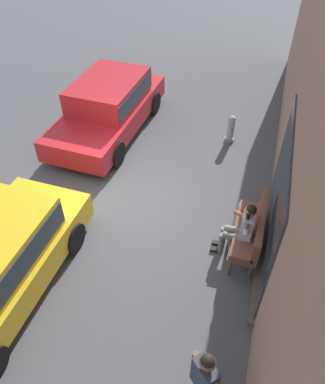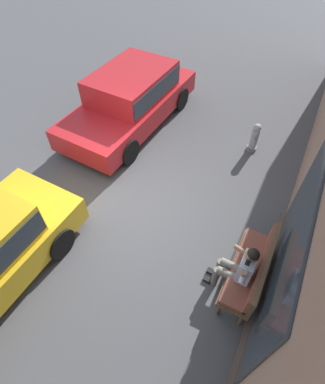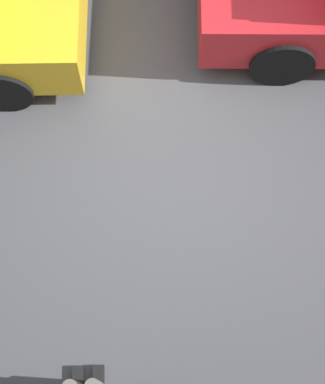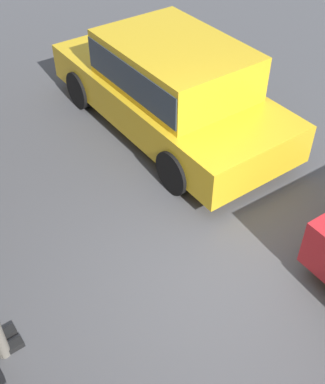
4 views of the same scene
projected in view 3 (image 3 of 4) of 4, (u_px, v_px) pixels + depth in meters
name	position (u px, v px, depth m)	size (l,w,h in m)	color
ground_plane	(170.00, 144.00, 6.00)	(60.00, 60.00, 0.00)	#4C4C4F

